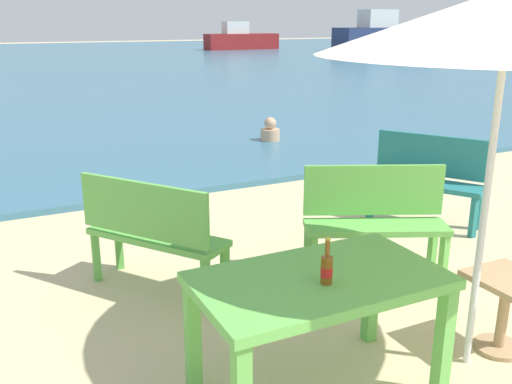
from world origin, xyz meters
The scene contains 11 objects.
sea_water centered at (0.00, 30.00, 0.04)m, with size 120.00×50.00×0.08m, color #386B84.
picnic_table_green centered at (-1.24, 0.93, 0.65)m, with size 1.40×0.80×0.76m.
beer_bottle_amber centered at (-1.26, 0.83, 0.85)m, with size 0.07×0.07×0.26m.
patio_umbrella centered at (-0.20, 0.76, 2.12)m, with size 2.10×2.10×2.30m.
side_table_wood centered at (0.11, 0.78, 0.35)m, with size 0.44×0.44×0.54m.
bench_teal_center centered at (1.42, 2.95, 0.54)m, with size 0.94×1.21×0.95m.
bench_green_left centered at (-1.72, 2.63, 0.54)m, with size 0.99×1.19×0.95m.
bench_green_right centered at (0.08, 2.14, 0.54)m, with size 1.24×0.83×0.95m.
swimmer_person centered at (1.75, 7.26, 0.24)m, with size 0.34×0.34×0.41m.
boat_cargo_ship centered at (23.29, 31.47, 1.06)m, with size 7.49×2.04×2.72m.
boat_barge centered at (14.74, 36.80, 0.78)m, with size 5.33×1.45×1.94m.
Camera 1 is at (-2.83, -1.51, 2.13)m, focal length 39.81 mm.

